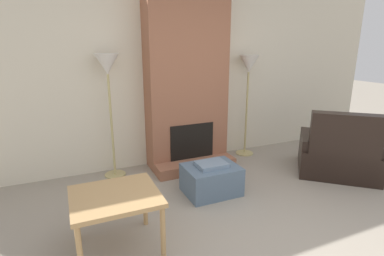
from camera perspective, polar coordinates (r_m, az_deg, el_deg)
The scene contains 7 objects.
wall_back at distance 4.50m, azimuth -2.13°, elevation 9.92°, with size 7.29×0.06×2.60m, color beige.
fireplace at distance 4.29m, azimuth -0.95°, elevation 8.91°, with size 1.16×0.67×2.60m.
ottoman at distance 3.68m, azimuth 3.68°, elevation -9.64°, with size 0.64×0.50×0.39m.
armchair at distance 4.60m, azimuth 26.13°, elevation -4.75°, with size 1.32×1.31×0.92m.
side_table at distance 2.67m, azimuth -14.39°, elevation -13.37°, with size 0.72×0.65×0.54m.
floor_lamp_left at distance 3.98m, azimuth -15.76°, elevation 10.04°, with size 0.31×0.31×1.64m.
floor_lamp_right at distance 4.77m, azimuth 10.72°, elevation 10.66°, with size 0.31×0.31×1.59m.
Camera 1 is at (-1.65, -1.51, 1.75)m, focal length 28.00 mm.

